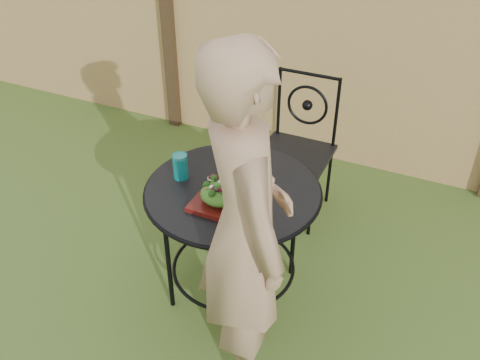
{
  "coord_description": "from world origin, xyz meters",
  "views": [
    {
      "loc": [
        1.0,
        -1.46,
        2.33
      ],
      "look_at": [
        0.05,
        0.6,
        0.75
      ],
      "focal_mm": 40.0,
      "sensor_mm": 36.0,
      "label": 1
    }
  ],
  "objects_px": {
    "patio_table": "(233,210)",
    "patio_chair": "(297,144)",
    "diner": "(245,229)",
    "salad_plate": "(222,202)"
  },
  "relations": [
    {
      "from": "patio_table",
      "to": "patio_chair",
      "type": "xyz_separation_m",
      "value": [
        0.04,
        0.91,
        -0.08
      ]
    },
    {
      "from": "patio_table",
      "to": "diner",
      "type": "xyz_separation_m",
      "value": [
        0.26,
        -0.41,
        0.27
      ]
    },
    {
      "from": "diner",
      "to": "patio_table",
      "type": "bearing_deg",
      "value": -7.67
    },
    {
      "from": "patio_chair",
      "to": "salad_plate",
      "type": "relative_size",
      "value": 3.52
    },
    {
      "from": "patio_chair",
      "to": "diner",
      "type": "distance_m",
      "value": 1.38
    },
    {
      "from": "patio_table",
      "to": "salad_plate",
      "type": "height_order",
      "value": "salad_plate"
    },
    {
      "from": "patio_table",
      "to": "patio_chair",
      "type": "distance_m",
      "value": 0.91
    },
    {
      "from": "diner",
      "to": "salad_plate",
      "type": "distance_m",
      "value": 0.39
    },
    {
      "from": "patio_table",
      "to": "diner",
      "type": "bearing_deg",
      "value": -58.2
    },
    {
      "from": "diner",
      "to": "salad_plate",
      "type": "xyz_separation_m",
      "value": [
        -0.25,
        0.28,
        -0.12
      ]
    }
  ]
}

